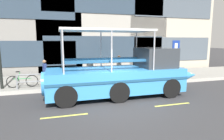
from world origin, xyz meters
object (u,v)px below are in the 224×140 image
Objects in this scene: parking_sign at (175,52)px; duck_tour_boat at (124,75)px; pedestrian_near_bow at (140,65)px; pedestrian_near_stern at (45,70)px; leaned_bicycle at (22,81)px; pedestrian_mid_left at (119,66)px; pedestrian_mid_right at (90,68)px.

duck_tour_boat is at bearing -150.50° from parking_sign.
duck_tour_boat is 4.26m from pedestrian_near_bow.
pedestrian_near_bow is at bearing 4.47° from pedestrian_near_stern.
leaned_bicycle is 0.20× the size of duck_tour_boat.
pedestrian_mid_left is (6.04, 0.17, 0.67)m from leaned_bicycle.
parking_sign is 1.67× the size of pedestrian_mid_right.
leaned_bicycle is 1.14× the size of pedestrian_near_bow.
pedestrian_mid_right is at bearing -178.88° from parking_sign.
pedestrian_near_stern is (-6.63, -0.52, 0.02)m from pedestrian_near_bow.
parking_sign is 2.82m from pedestrian_near_bow.
pedestrian_mid_left is at bearing -1.87° from pedestrian_near_stern.
duck_tour_boat is 5.31× the size of pedestrian_mid_right.
parking_sign is at bearing 1.16° from leaned_bicycle.
pedestrian_near_stern is at bearing -175.53° from pedestrian_near_bow.
leaned_bicycle is at bearing -173.89° from pedestrian_near_bow.
pedestrian_near_stern reaches higher than leaned_bicycle.
pedestrian_mid_right is at bearing 1.21° from leaned_bicycle.
duck_tour_boat is at bearing -25.90° from leaned_bicycle.
pedestrian_near_stern is at bearing 14.57° from leaned_bicycle.
duck_tour_boat is 5.03× the size of pedestrian_mid_left.
parking_sign reaches higher than pedestrian_near_stern.
pedestrian_near_bow is 1.96m from pedestrian_mid_left.
leaned_bicycle is 6.06m from duck_tour_boat.
leaned_bicycle is 6.08m from pedestrian_mid_left.
pedestrian_near_stern is (-9.21, 0.11, -0.92)m from parking_sign.
pedestrian_mid_left reaches higher than pedestrian_near_stern.
pedestrian_near_bow is (7.88, 0.84, 0.55)m from leaned_bicycle.
parking_sign is 1.79× the size of pedestrian_near_bow.
leaned_bicycle is 1.06× the size of pedestrian_mid_right.
pedestrian_mid_right is (-6.42, -0.13, -0.87)m from parking_sign.
duck_tour_boat reaches higher than pedestrian_near_bow.
duck_tour_boat reaches higher than pedestrian_mid_left.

